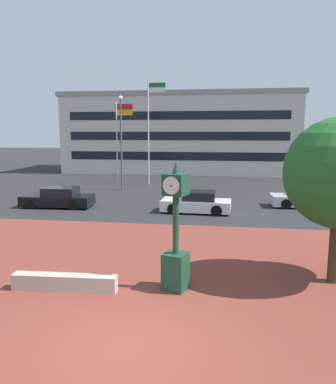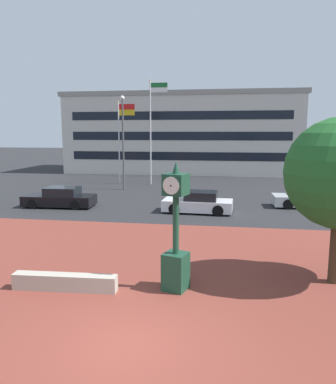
% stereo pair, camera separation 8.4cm
% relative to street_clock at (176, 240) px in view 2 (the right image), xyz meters
% --- Properties ---
extents(ground_plane, '(200.00, 200.00, 0.00)m').
position_rel_street_clock_xyz_m(ground_plane, '(-0.75, -3.18, -1.56)').
color(ground_plane, '#262628').
extents(plaza_brick_paving, '(44.00, 15.12, 0.01)m').
position_rel_street_clock_xyz_m(plaza_brick_paving, '(-0.75, 0.38, -1.55)').
color(plaza_brick_paving, brown).
rests_on(plaza_brick_paving, ground).
extents(planter_wall, '(3.22, 0.56, 0.50)m').
position_rel_street_clock_xyz_m(planter_wall, '(-3.32, -0.58, -1.31)').
color(planter_wall, '#ADA393').
rests_on(planter_wall, ground).
extents(street_clock, '(0.85, 0.85, 3.93)m').
position_rel_street_clock_xyz_m(street_clock, '(0.00, 0.00, 0.00)').
color(street_clock, '#19422D').
rests_on(street_clock, ground).
extents(car_street_near, '(4.18, 2.00, 1.28)m').
position_rel_street_clock_xyz_m(car_street_near, '(-0.12, 11.15, -0.99)').
color(car_street_near, silver).
rests_on(car_street_near, ground).
extents(car_street_mid, '(4.21, 1.97, 1.28)m').
position_rel_street_clock_xyz_m(car_street_mid, '(6.63, 13.75, -0.99)').
color(car_street_mid, '#B7BABF').
rests_on(car_street_mid, ground).
extents(car_street_far, '(4.52, 2.02, 1.28)m').
position_rel_street_clock_xyz_m(car_street_far, '(-9.01, 11.48, -0.99)').
color(car_street_far, black).
rests_on(car_street_far, ground).
extents(flagpole_primary, '(1.57, 0.14, 7.52)m').
position_rel_street_clock_xyz_m(flagpole_primary, '(-8.07, 22.60, 2.95)').
color(flagpole_primary, silver).
rests_on(flagpole_primary, ground).
extents(flagpole_secondary, '(1.62, 0.14, 9.32)m').
position_rel_street_clock_xyz_m(flagpole_secondary, '(-5.18, 22.60, 3.83)').
color(flagpole_secondary, silver).
rests_on(flagpole_secondary, ground).
extents(civic_building, '(26.96, 11.11, 9.17)m').
position_rel_street_clock_xyz_m(civic_building, '(-3.69, 34.96, 3.04)').
color(civic_building, beige).
rests_on(civic_building, ground).
extents(street_lamp_post, '(0.36, 0.36, 7.65)m').
position_rel_street_clock_xyz_m(street_lamp_post, '(-6.90, 19.11, 3.04)').
color(street_lamp_post, '#4C4C51').
rests_on(street_lamp_post, ground).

